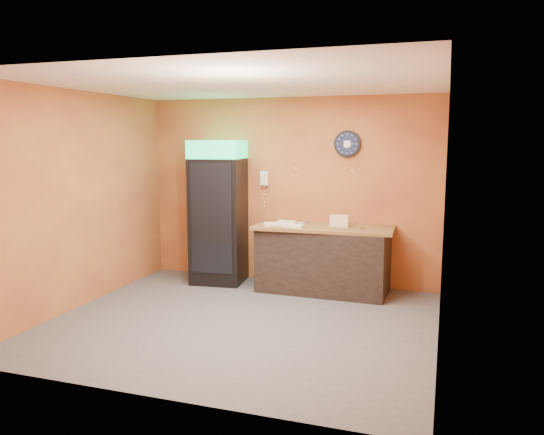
% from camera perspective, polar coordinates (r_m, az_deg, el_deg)
% --- Properties ---
extents(floor, '(4.50, 4.50, 0.00)m').
position_cam_1_polar(floor, '(6.51, -3.23, -11.13)').
color(floor, '#47474C').
rests_on(floor, ground).
extents(back_wall, '(4.50, 0.02, 2.80)m').
position_cam_1_polar(back_wall, '(8.06, 1.90, 2.87)').
color(back_wall, '#BF7635').
rests_on(back_wall, floor).
extents(left_wall, '(0.02, 4.00, 2.80)m').
position_cam_1_polar(left_wall, '(7.31, -19.97, 1.81)').
color(left_wall, '#BF7635').
rests_on(left_wall, floor).
extents(right_wall, '(0.02, 4.00, 2.80)m').
position_cam_1_polar(right_wall, '(5.75, 17.99, 0.27)').
color(right_wall, '#BF7635').
rests_on(right_wall, floor).
extents(ceiling, '(4.50, 4.00, 0.02)m').
position_cam_1_polar(ceiling, '(6.17, -3.44, 14.22)').
color(ceiling, white).
rests_on(ceiling, back_wall).
extents(beverage_cooler, '(0.84, 0.85, 2.16)m').
position_cam_1_polar(beverage_cooler, '(8.08, -5.87, 0.40)').
color(beverage_cooler, black).
rests_on(beverage_cooler, floor).
extents(prep_counter, '(1.85, 0.86, 0.91)m').
position_cam_1_polar(prep_counter, '(7.67, 5.52, -4.59)').
color(prep_counter, black).
rests_on(prep_counter, floor).
extents(wall_clock, '(0.39, 0.06, 0.39)m').
position_cam_1_polar(wall_clock, '(7.80, 8.11, 7.84)').
color(wall_clock, black).
rests_on(wall_clock, back_wall).
extents(wall_phone, '(0.12, 0.10, 0.22)m').
position_cam_1_polar(wall_phone, '(8.12, -0.84, 4.23)').
color(wall_phone, white).
rests_on(wall_phone, back_wall).
extents(butcher_paper, '(1.99, 0.93, 0.04)m').
position_cam_1_polar(butcher_paper, '(7.58, 5.57, -1.07)').
color(butcher_paper, brown).
rests_on(butcher_paper, prep_counter).
extents(sub_roll_stack, '(0.27, 0.11, 0.16)m').
position_cam_1_polar(sub_roll_stack, '(7.53, 7.24, -0.37)').
color(sub_roll_stack, '#F4E2BD').
rests_on(sub_roll_stack, butcher_paper).
extents(wrapped_sandwich_left, '(0.30, 0.21, 0.04)m').
position_cam_1_polar(wrapped_sandwich_left, '(7.59, 0.21, -0.71)').
color(wrapped_sandwich_left, white).
rests_on(wrapped_sandwich_left, butcher_paper).
extents(wrapped_sandwich_mid, '(0.30, 0.15, 0.04)m').
position_cam_1_polar(wrapped_sandwich_mid, '(7.43, 2.31, -0.91)').
color(wrapped_sandwich_mid, white).
rests_on(wrapped_sandwich_mid, butcher_paper).
extents(wrapped_sandwich_right, '(0.29, 0.13, 0.04)m').
position_cam_1_polar(wrapped_sandwich_right, '(7.77, 1.63, -0.50)').
color(wrapped_sandwich_right, white).
rests_on(wrapped_sandwich_right, butcher_paper).
extents(kitchen_tool, '(0.06, 0.06, 0.06)m').
position_cam_1_polar(kitchen_tool, '(7.73, 3.59, -0.47)').
color(kitchen_tool, silver).
rests_on(kitchen_tool, butcher_paper).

